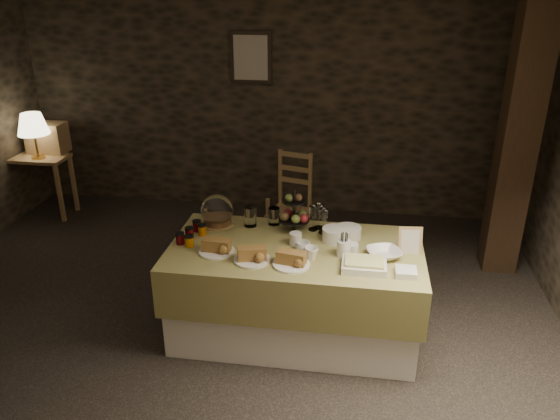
# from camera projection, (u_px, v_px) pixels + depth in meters

# --- Properties ---
(ground_plane) EXTENTS (5.50, 5.00, 0.01)m
(ground_plane) POSITION_uv_depth(u_px,v_px,m) (213.00, 328.00, 4.32)
(ground_plane) COLOR black
(ground_plane) RESTS_ON ground
(room_shell) EXTENTS (5.52, 5.02, 2.60)m
(room_shell) POSITION_uv_depth(u_px,v_px,m) (201.00, 137.00, 3.70)
(room_shell) COLOR black
(room_shell) RESTS_ON ground
(buffet_table) EXTENTS (1.86, 0.99, 0.74)m
(buffet_table) POSITION_uv_depth(u_px,v_px,m) (295.00, 284.00, 4.12)
(buffet_table) COLOR white
(buffet_table) RESTS_ON ground_plane
(console_table) EXTENTS (0.65, 0.37, 0.70)m
(console_table) POSITION_uv_depth(u_px,v_px,m) (39.00, 167.00, 6.15)
(console_table) COLOR olive
(console_table) RESTS_ON ground_plane
(table_lamp) EXTENTS (0.34, 0.34, 0.50)m
(table_lamp) POSITION_uv_depth(u_px,v_px,m) (32.00, 125.00, 5.90)
(table_lamp) COLOR #BB8737
(table_lamp) RESTS_ON console_table
(wine_rack) EXTENTS (0.42, 0.26, 0.34)m
(wine_rack) POSITION_uv_depth(u_px,v_px,m) (47.00, 138.00, 6.19)
(wine_rack) COLOR olive
(wine_rack) RESTS_ON console_table
(chair) EXTENTS (0.49, 0.48, 0.67)m
(chair) POSITION_uv_depth(u_px,v_px,m) (290.00, 197.00, 5.83)
(chair) COLOR olive
(chair) RESTS_ON ground_plane
(timber_column) EXTENTS (0.30, 0.30, 2.60)m
(timber_column) POSITION_uv_depth(u_px,v_px,m) (519.00, 134.00, 4.74)
(timber_column) COLOR black
(timber_column) RESTS_ON ground_plane
(framed_picture) EXTENTS (0.45, 0.04, 0.55)m
(framed_picture) POSITION_uv_depth(u_px,v_px,m) (251.00, 57.00, 5.88)
(framed_picture) COLOR #2C2218
(framed_picture) RESTS_ON room_shell
(plate_stack_a) EXTENTS (0.19, 0.19, 0.10)m
(plate_stack_a) POSITION_uv_depth(u_px,v_px,m) (335.00, 235.00, 4.09)
(plate_stack_a) COLOR white
(plate_stack_a) RESTS_ON buffet_table
(plate_stack_b) EXTENTS (0.20, 0.20, 0.08)m
(plate_stack_b) POSITION_uv_depth(u_px,v_px,m) (348.00, 232.00, 4.14)
(plate_stack_b) COLOR white
(plate_stack_b) RESTS_ON buffet_table
(cutlery_holder) EXTENTS (0.10, 0.10, 0.12)m
(cutlery_holder) POSITION_uv_depth(u_px,v_px,m) (344.00, 248.00, 3.86)
(cutlery_holder) COLOR white
(cutlery_holder) RESTS_ON buffet_table
(cup_a) EXTENTS (0.13, 0.13, 0.09)m
(cup_a) POSITION_uv_depth(u_px,v_px,m) (303.00, 247.00, 3.91)
(cup_a) COLOR white
(cup_a) RESTS_ON buffet_table
(cup_b) EXTENTS (0.13, 0.13, 0.09)m
(cup_b) POSITION_uv_depth(u_px,v_px,m) (311.00, 253.00, 3.82)
(cup_b) COLOR white
(cup_b) RESTS_ON buffet_table
(mug_c) EXTENTS (0.09, 0.09, 0.09)m
(mug_c) POSITION_uv_depth(u_px,v_px,m) (295.00, 239.00, 4.03)
(mug_c) COLOR white
(mug_c) RESTS_ON buffet_table
(mug_d) EXTENTS (0.08, 0.08, 0.09)m
(mug_d) POSITION_uv_depth(u_px,v_px,m) (352.00, 250.00, 3.87)
(mug_d) COLOR white
(mug_d) RESTS_ON buffet_table
(bowl) EXTENTS (0.30, 0.30, 0.06)m
(bowl) POSITION_uv_depth(u_px,v_px,m) (384.00, 253.00, 3.85)
(bowl) COLOR white
(bowl) RESTS_ON buffet_table
(cake_dome) EXTENTS (0.26, 0.26, 0.26)m
(cake_dome) POSITION_uv_depth(u_px,v_px,m) (217.00, 212.00, 4.33)
(cake_dome) COLOR olive
(cake_dome) RESTS_ON buffet_table
(fruit_stand) EXTENTS (0.24, 0.24, 0.34)m
(fruit_stand) POSITION_uv_depth(u_px,v_px,m) (294.00, 215.00, 4.21)
(fruit_stand) COLOR black
(fruit_stand) RESTS_ON buffet_table
(bread_platter_left) EXTENTS (0.26, 0.26, 0.11)m
(bread_platter_left) POSITION_uv_depth(u_px,v_px,m) (217.00, 247.00, 3.92)
(bread_platter_left) COLOR white
(bread_platter_left) RESTS_ON buffet_table
(bread_platter_center) EXTENTS (0.26, 0.26, 0.11)m
(bread_platter_center) POSITION_uv_depth(u_px,v_px,m) (252.00, 256.00, 3.80)
(bread_platter_center) COLOR white
(bread_platter_center) RESTS_ON buffet_table
(bread_platter_right) EXTENTS (0.26, 0.26, 0.11)m
(bread_platter_right) POSITION_uv_depth(u_px,v_px,m) (291.00, 260.00, 3.75)
(bread_platter_right) COLOR white
(bread_platter_right) RESTS_ON buffet_table
(jam_jars) EXTENTS (0.18, 0.32, 0.07)m
(jam_jars) POSITION_uv_depth(u_px,v_px,m) (192.00, 234.00, 4.12)
(jam_jars) COLOR #54060D
(jam_jars) RESTS_ON buffet_table
(tart_dish) EXTENTS (0.30, 0.22, 0.07)m
(tart_dish) POSITION_uv_depth(u_px,v_px,m) (364.00, 265.00, 3.70)
(tart_dish) COLOR white
(tart_dish) RESTS_ON buffet_table
(square_dish) EXTENTS (0.14, 0.14, 0.04)m
(square_dish) POSITION_uv_depth(u_px,v_px,m) (406.00, 272.00, 3.63)
(square_dish) COLOR white
(square_dish) RESTS_ON buffet_table
(menu_frame) EXTENTS (0.18, 0.09, 0.22)m
(menu_frame) POSITION_uv_depth(u_px,v_px,m) (410.00, 242.00, 3.89)
(menu_frame) COLOR olive
(menu_frame) RESTS_ON buffet_table
(storage_jar_a) EXTENTS (0.10, 0.10, 0.16)m
(storage_jar_a) POSITION_uv_depth(u_px,v_px,m) (250.00, 216.00, 4.32)
(storage_jar_a) COLOR white
(storage_jar_a) RESTS_ON buffet_table
(storage_jar_b) EXTENTS (0.09, 0.09, 0.14)m
(storage_jar_b) POSITION_uv_depth(u_px,v_px,m) (274.00, 216.00, 4.35)
(storage_jar_b) COLOR white
(storage_jar_b) RESTS_ON buffet_table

